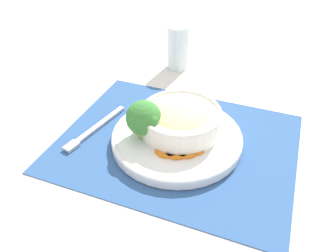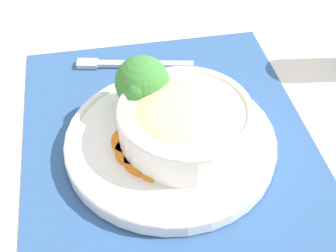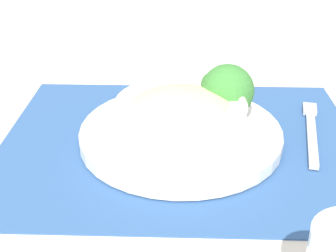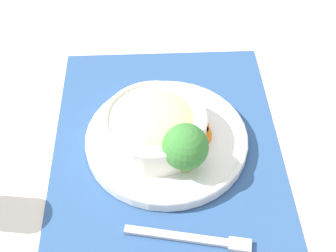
# 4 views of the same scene
# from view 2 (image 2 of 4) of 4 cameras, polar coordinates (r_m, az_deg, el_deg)

# --- Properties ---
(ground_plane) EXTENTS (4.00, 4.00, 0.00)m
(ground_plane) POSITION_cam_2_polar(r_m,az_deg,el_deg) (0.61, 0.27, -2.83)
(ground_plane) COLOR beige
(placemat) EXTENTS (0.50, 0.40, 0.00)m
(placemat) POSITION_cam_2_polar(r_m,az_deg,el_deg) (0.61, 0.27, -2.71)
(placemat) COLOR #2D5184
(placemat) RESTS_ON ground_plane
(plate) EXTENTS (0.27, 0.27, 0.02)m
(plate) POSITION_cam_2_polar(r_m,az_deg,el_deg) (0.60, 0.28, -1.85)
(plate) COLOR white
(plate) RESTS_ON placemat
(bowl) EXTENTS (0.17, 0.17, 0.06)m
(bowl) POSITION_cam_2_polar(r_m,az_deg,el_deg) (0.58, 2.15, 0.52)
(bowl) COLOR silver
(bowl) RESTS_ON plate
(broccoli_floret) EXTENTS (0.07, 0.07, 0.08)m
(broccoli_floret) POSITION_cam_2_polar(r_m,az_deg,el_deg) (0.61, -3.19, 5.23)
(broccoli_floret) COLOR #84AD5B
(broccoli_floret) RESTS_ON plate
(carrot_slice_near) EXTENTS (0.05, 0.05, 0.01)m
(carrot_slice_near) POSITION_cam_2_polar(r_m,az_deg,el_deg) (0.59, -4.58, -1.81)
(carrot_slice_near) COLOR orange
(carrot_slice_near) RESTS_ON plate
(carrot_slice_middle) EXTENTS (0.05, 0.05, 0.01)m
(carrot_slice_middle) POSITION_cam_2_polar(r_m,az_deg,el_deg) (0.58, -4.09, -3.09)
(carrot_slice_middle) COLOR orange
(carrot_slice_middle) RESTS_ON plate
(carrot_slice_far) EXTENTS (0.05, 0.05, 0.01)m
(carrot_slice_far) POSITION_cam_2_polar(r_m,az_deg,el_deg) (0.57, -2.95, -4.16)
(carrot_slice_far) COLOR orange
(carrot_slice_far) RESTS_ON plate
(carrot_slice_extra) EXTENTS (0.05, 0.05, 0.01)m
(carrot_slice_extra) POSITION_cam_2_polar(r_m,az_deg,el_deg) (0.56, -1.30, -4.86)
(carrot_slice_extra) COLOR orange
(carrot_slice_extra) RESTS_ON plate
(fork) EXTENTS (0.04, 0.18, 0.01)m
(fork) POSITION_cam_2_polar(r_m,az_deg,el_deg) (0.74, -5.48, 7.54)
(fork) COLOR #B7B7BC
(fork) RESTS_ON placemat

